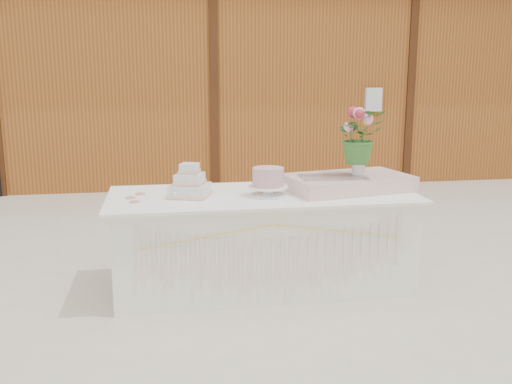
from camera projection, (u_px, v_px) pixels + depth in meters
The scene contains 9 objects.
ground at pixel (262, 286), 4.64m from camera, with size 80.00×80.00×0.00m, color beige.
barn at pixel (203, 74), 10.08m from camera, with size 12.60×4.60×3.30m.
cake_table at pixel (262, 240), 4.55m from camera, with size 2.40×1.00×0.77m.
wedding_cake at pixel (190, 185), 4.35m from camera, with size 0.37×0.37×0.26m.
pink_cake_stand at pixel (268, 180), 4.36m from camera, with size 0.31×0.31×0.22m.
satin_runner at pixel (348, 183), 4.60m from camera, with size 0.97×0.56×0.12m, color beige.
flower_vase at pixel (358, 166), 4.59m from camera, with size 0.10×0.10×0.14m, color silver.
bouquet at pixel (360, 130), 4.54m from camera, with size 0.39×0.34×0.43m, color #336528.
loose_flowers at pixel (137, 196), 4.35m from camera, with size 0.16×0.38×0.02m, color pink, non-canonical shape.
Camera 1 is at (-0.76, -4.31, 1.71)m, focal length 40.00 mm.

